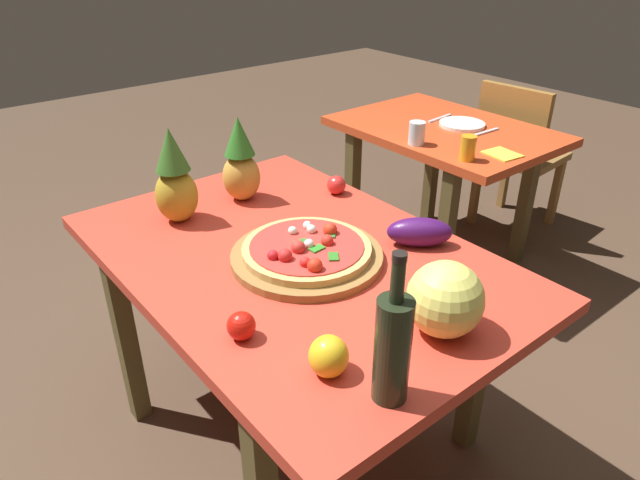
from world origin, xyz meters
name	(u,v)px	position (x,y,z in m)	size (l,w,h in m)	color
ground_plane	(299,426)	(0.00, 0.00, 0.00)	(10.00, 10.00, 0.00)	#4C3828
display_table	(295,275)	(0.00, 0.00, 0.65)	(1.38, 0.93, 0.72)	brown
background_table	(443,148)	(-0.51, 1.30, 0.61)	(1.03, 0.73, 0.72)	brown
dining_chair	(517,150)	(-0.46, 1.88, 0.48)	(0.43, 0.43, 0.85)	olive
pizza_board	(307,256)	(0.05, 0.01, 0.74)	(0.45, 0.45, 0.03)	olive
pizza	(307,249)	(0.06, 0.00, 0.77)	(0.38, 0.38, 0.06)	tan
wine_bottle	(393,347)	(0.60, -0.20, 0.86)	(0.08, 0.08, 0.35)	black
pineapple_left	(175,180)	(-0.42, -0.16, 0.87)	(0.14, 0.14, 0.32)	#AD8D25
pineapple_right	(240,163)	(-0.43, 0.09, 0.86)	(0.13, 0.13, 0.30)	gold
melon	(445,299)	(0.52, 0.06, 0.82)	(0.19, 0.19, 0.19)	#E1DE64
bell_pepper	(329,356)	(0.46, -0.25, 0.77)	(0.09, 0.09, 0.10)	yellow
eggplant	(420,232)	(0.20, 0.33, 0.77)	(0.20, 0.09, 0.09)	#3F1355
tomato_at_corner	(241,326)	(0.24, -0.34, 0.76)	(0.07, 0.07, 0.07)	red
tomato_by_bottle	(336,185)	(-0.25, 0.38, 0.76)	(0.07, 0.07, 0.07)	red
drinking_glass_juice	(468,148)	(-0.16, 1.02, 0.78)	(0.06, 0.06, 0.10)	orange
drinking_glass_water	(417,133)	(-0.43, 1.00, 0.78)	(0.07, 0.07, 0.10)	silver
dinner_plate	(462,124)	(-0.47, 1.37, 0.73)	(0.22, 0.22, 0.02)	white
fork_utensil	(440,118)	(-0.61, 1.37, 0.73)	(0.02, 0.18, 0.01)	silver
knife_utensil	(486,132)	(-0.33, 1.37, 0.73)	(0.02, 0.18, 0.01)	silver
napkin_folded	(502,154)	(-0.11, 1.19, 0.73)	(0.14, 0.12, 0.01)	yellow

